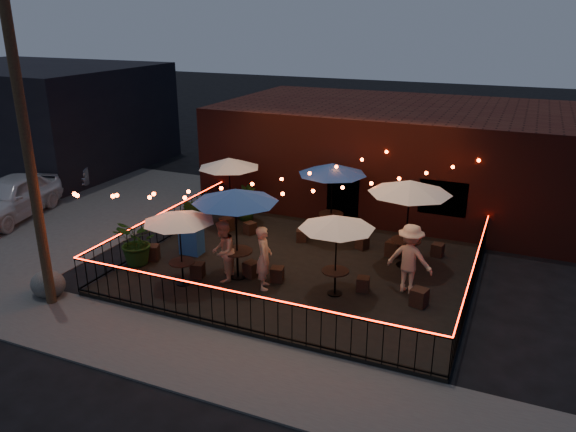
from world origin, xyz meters
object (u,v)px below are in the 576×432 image
object	(u,v)px
cafe_table_0	(179,217)
cafe_table_1	(229,164)
cafe_table_2	(235,197)
cafe_table_3	(332,170)
cafe_table_4	(337,223)
cafe_table_5	(410,188)
cooler	(191,239)
boulder	(48,284)
utility_pole	(29,160)

from	to	relation	value
cafe_table_0	cafe_table_1	bearing A→B (deg)	103.43
cafe_table_2	cafe_table_3	bearing A→B (deg)	71.76
cafe_table_4	cafe_table_5	distance (m)	2.97
cooler	boulder	distance (m)	4.44
cafe_table_4	utility_pole	bearing A→B (deg)	-154.46
utility_pole	boulder	distance (m)	3.66
cafe_table_4	cafe_table_0	bearing A→B (deg)	-164.75
cafe_table_2	cafe_table_5	world-z (taller)	cafe_table_5
utility_pole	cafe_table_3	xyz separation A→B (m)	(5.39, 7.40, -1.50)
cafe_table_0	cafe_table_4	world-z (taller)	cafe_table_4
cooler	utility_pole	bearing A→B (deg)	-114.84
cafe_table_4	cafe_table_1	bearing A→B (deg)	144.63
utility_pole	cafe_table_0	xyz separation A→B (m)	(2.78, 2.18, -1.84)
cafe_table_0	cafe_table_2	bearing A→B (deg)	39.52
cafe_table_0	cooler	world-z (taller)	cafe_table_0
cafe_table_5	cooler	size ratio (longest dim) A/B	2.97
cafe_table_5	cooler	xyz separation A→B (m)	(-6.46, -1.80, -1.99)
cafe_table_3	boulder	world-z (taller)	cafe_table_3
cafe_table_5	boulder	distance (m)	10.59
utility_pole	boulder	bearing A→B (deg)	142.07
cafe_table_0	cooler	distance (m)	2.65
utility_pole	cafe_table_5	world-z (taller)	utility_pole
cafe_table_2	cafe_table_4	size ratio (longest dim) A/B	1.10
cafe_table_4	cooler	xyz separation A→B (m)	(-5.12, 0.82, -1.58)
cafe_table_0	cooler	bearing A→B (deg)	115.93
cafe_table_1	cooler	bearing A→B (deg)	-85.63
cafe_table_1	cooler	world-z (taller)	cafe_table_1
cafe_table_0	boulder	xyz separation A→B (m)	(-3.16, -1.88, -1.79)
boulder	cafe_table_1	bearing A→B (deg)	73.76
cafe_table_5	boulder	bearing A→B (deg)	-147.01
cooler	cafe_table_3	bearing A→B (deg)	41.54
cooler	boulder	world-z (taller)	cooler
cafe_table_3	cafe_table_5	bearing A→B (deg)	-26.84
cafe_table_2	cafe_table_4	world-z (taller)	cafe_table_2
utility_pole	cafe_table_0	size ratio (longest dim) A/B	3.39
cafe_table_0	utility_pole	bearing A→B (deg)	-141.84
cafe_table_0	cafe_table_1	world-z (taller)	cafe_table_1
cooler	cafe_table_0	bearing A→B (deg)	-65.07
cafe_table_3	boulder	xyz separation A→B (m)	(-5.77, -7.10, -2.13)
cafe_table_5	cooler	world-z (taller)	cafe_table_5
cafe_table_3	cafe_table_4	bearing A→B (deg)	-69.11
cafe_table_3	cafe_table_5	xyz separation A→B (m)	(2.90, -1.47, 0.12)
boulder	cafe_table_3	bearing A→B (deg)	50.89
cafe_table_0	cafe_table_5	world-z (taller)	cafe_table_5
cafe_table_2	cooler	bearing A→B (deg)	156.52
utility_pole	boulder	xyz separation A→B (m)	(-0.38, 0.30, -3.63)
cafe_table_2	cooler	distance (m)	3.09
boulder	cafe_table_4	bearing A→B (deg)	22.38
cafe_table_0	cafe_table_1	xyz separation A→B (m)	(-1.18, 4.93, 0.23)
cafe_table_5	utility_pole	bearing A→B (deg)	-144.41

